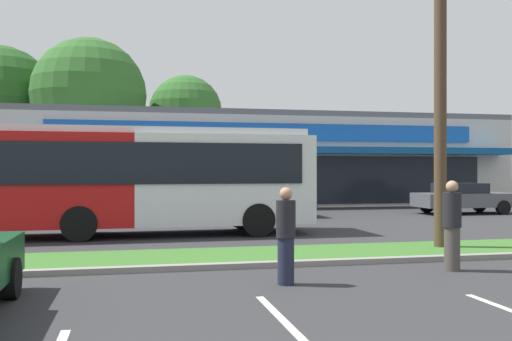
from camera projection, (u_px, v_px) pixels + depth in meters
grass_median at (207, 257)px, 12.61m from camera, size 56.00×2.20×0.12m
curb_lip at (215, 266)px, 11.42m from camera, size 56.00×0.24×0.12m
parking_stripe_1 at (305, 341)px, 6.62m from camera, size 0.12×4.80×0.01m
storefront_building at (249, 160)px, 35.54m from camera, size 28.12×13.89×5.14m
tree_left at (0, 101)px, 42.16m from camera, size 8.23×8.23×11.18m
tree_mid_left at (89, 95)px, 40.37m from camera, size 8.05×8.05×11.33m
tree_mid at (186, 112)px, 44.15m from camera, size 5.64×5.64×9.32m
utility_pole at (436, 12)px, 13.87m from camera, size 3.14×2.38×10.98m
city_bus at (113, 178)px, 17.12m from camera, size 12.12×2.84×3.25m
car_1 at (261, 199)px, 23.82m from camera, size 4.20×1.98×1.50m
car_2 at (463, 198)px, 25.85m from camera, size 4.41×1.99×1.40m
pedestrian_near_bench at (286, 236)px, 9.91m from camera, size 0.34×0.34×1.70m
pedestrian_by_pole at (452, 225)px, 11.28m from camera, size 0.36×0.36×1.79m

